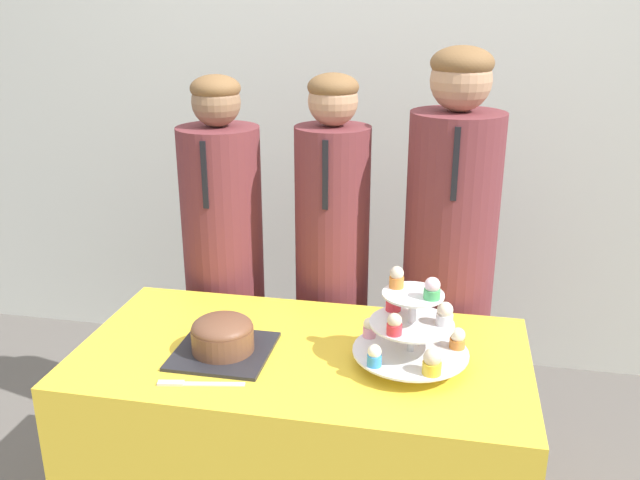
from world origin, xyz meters
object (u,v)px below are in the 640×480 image
student_0 (225,284)px  student_1 (332,288)px  student_2 (447,288)px  round_cake (223,336)px  cupcake_stand (413,329)px  cake_knife (186,384)px

student_0 → student_1: (0.39, -0.00, 0.02)m
student_0 → student_1: 0.39m
student_1 → student_2: student_2 is taller
student_0 → student_1: student_1 is taller
round_cake → student_0: bearing=108.6°
cupcake_stand → student_2: student_2 is taller
cake_knife → student_0: bearing=91.3°
cake_knife → cupcake_stand: 0.60m
cake_knife → student_2: student_2 is taller
round_cake → cake_knife: 0.18m
round_cake → student_1: student_1 is taller
student_1 → student_2: bearing=0.0°
student_0 → student_2: bearing=0.0°
student_1 → student_2: (0.39, 0.00, 0.04)m
round_cake → student_2: student_2 is taller
cake_knife → student_0: 0.75m
student_0 → student_2: size_ratio=0.93×
cupcake_stand → student_2: (0.08, 0.53, -0.10)m
cake_knife → student_1: bearing=61.6°
cake_knife → student_1: 0.77m
student_2 → round_cake: bearing=-136.7°
student_0 → round_cake: bearing=-71.4°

